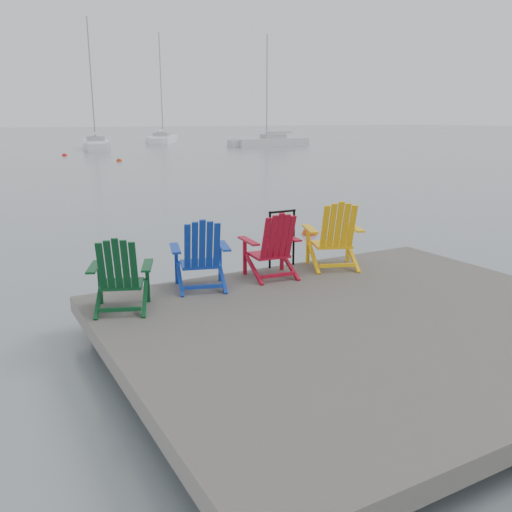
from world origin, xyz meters
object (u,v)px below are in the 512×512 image
chair_green (120,274)px  sailboat_far (270,143)px  sailboat_near (96,145)px  buoy_d (65,156)px  buoy_c (119,161)px  buoy_a (310,234)px  chair_red (272,245)px  chair_yellow (334,235)px  chair_blue (201,254)px  handrail (282,233)px  sailboat_mid (163,140)px

chair_green → sailboat_far: size_ratio=0.08×
sailboat_near → buoy_d: size_ratio=30.68×
buoy_c → buoy_d: (-2.22, 7.54, 0.00)m
buoy_c → buoy_a: bearing=-95.1°
buoy_a → buoy_c: (2.32, 26.02, 0.00)m
chair_red → chair_yellow: (1.12, -0.00, 0.04)m
chair_blue → chair_red: size_ratio=1.01×
handrail → sailboat_mid: size_ratio=0.07×
handrail → chair_blue: chair_blue is taller
sailboat_far → buoy_c: (-19.71, -13.42, -0.36)m
buoy_d → buoy_a: bearing=-90.2°
chair_blue → sailboat_far: size_ratio=0.09×
chair_yellow → buoy_d: bearing=107.7°
sailboat_near → sailboat_mid: bearing=56.8°
chair_red → sailboat_mid: size_ratio=0.08×
chair_green → sailboat_mid: bearing=92.0°
chair_yellow → sailboat_mid: size_ratio=0.08×
sailboat_near → sailboat_far: bearing=3.0°
chair_yellow → sailboat_mid: 59.19m
chair_yellow → buoy_d: chair_yellow is taller
sailboat_near → chair_green: bearing=-90.8°
buoy_a → sailboat_far: bearing=60.8°
chair_blue → handrail: bearing=33.1°
handrail → buoy_c: handrail is taller
buoy_c → buoy_d: size_ratio=0.99×
handrail → buoy_d: bearing=85.0°
chair_red → sailboat_far: size_ratio=0.09×
chair_green → chair_yellow: chair_yellow is taller
chair_red → buoy_a: 5.64m
chair_green → chair_yellow: bearing=27.6°
chair_blue → chair_red: chair_blue is taller
chair_yellow → buoy_a: chair_yellow is taller
sailboat_mid → sailboat_far: bearing=-32.9°
handrail → sailboat_far: bearing=59.8°
chair_blue → sailboat_mid: (19.45, 56.63, -0.64)m
chair_yellow → sailboat_mid: (17.20, 56.64, -0.68)m
chair_green → chair_red: 2.36m
chair_yellow → buoy_c: size_ratio=2.73×
sailboat_near → buoy_a: size_ratio=32.28×
sailboat_mid → chair_red: bearing=-80.3°
handrail → buoy_a: handrail is taller
buoy_a → buoy_c: buoy_c is taller
handrail → sailboat_near: 46.55m
chair_red → handrail: bearing=52.4°
chair_blue → buoy_a: chair_blue is taller
chair_blue → sailboat_near: sailboat_near is taller
chair_blue → chair_red: bearing=16.3°
buoy_d → handrail: bearing=-95.0°
buoy_a → buoy_c: size_ratio=0.96×
chair_red → buoy_d: chair_red is taller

